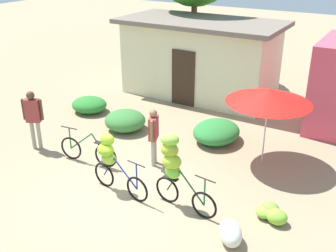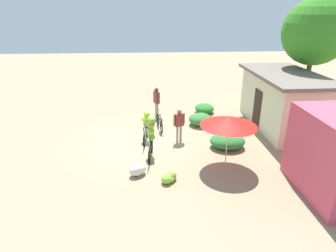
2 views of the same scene
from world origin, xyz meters
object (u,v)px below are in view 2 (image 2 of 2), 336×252
at_px(building_low, 282,100).
at_px(banana_pile_on_ground, 169,177).
at_px(market_umbrella, 229,122).
at_px(bicycle_leftmost, 160,122).
at_px(bicycle_near_pile, 146,124).
at_px(bicycle_center_loaded, 151,133).
at_px(person_vendor, 157,99).
at_px(person_bystander, 179,122).
at_px(produce_sack, 138,170).
at_px(tree_behind_building, 316,32).

xyz_separation_m(building_low, banana_pile_on_ground, (4.85, -6.24, -1.30)).
bearing_deg(market_umbrella, building_low, 134.66).
xyz_separation_m(bicycle_leftmost, bicycle_near_pile, (1.34, -0.70, 0.47)).
bearing_deg(bicycle_leftmost, banana_pile_on_ground, 1.30).
bearing_deg(bicycle_center_loaded, market_umbrella, 70.23).
xyz_separation_m(market_umbrella, person_vendor, (-5.78, -2.54, -0.81)).
distance_m(banana_pile_on_ground, person_vendor, 6.84).
relative_size(building_low, person_vendor, 3.47).
bearing_deg(market_umbrella, bicycle_near_pile, -129.65).
height_order(banana_pile_on_ground, person_vendor, person_vendor).
bearing_deg(person_bystander, person_vendor, -164.57).
bearing_deg(banana_pile_on_ground, bicycle_near_pile, -167.29).
height_order(banana_pile_on_ground, produce_sack, produce_sack).
relative_size(bicycle_near_pile, banana_pile_on_ground, 2.18).
distance_m(bicycle_leftmost, person_bystander, 1.85).
bearing_deg(person_vendor, produce_sack, -8.49).
bearing_deg(person_vendor, person_bystander, 15.43).
bearing_deg(tree_behind_building, person_bystander, -70.17).
relative_size(building_low, bicycle_leftmost, 3.44).
bearing_deg(banana_pile_on_ground, building_low, 127.85).
height_order(banana_pile_on_ground, person_bystander, person_bystander).
bearing_deg(banana_pile_on_ground, person_bystander, 168.01).
xyz_separation_m(bicycle_leftmost, banana_pile_on_ground, (4.95, 0.11, -0.21)).
relative_size(building_low, banana_pile_on_ground, 7.81).
height_order(bicycle_near_pile, produce_sack, bicycle_near_pile).
relative_size(tree_behind_building, produce_sack, 9.18).
bearing_deg(bicycle_near_pile, produce_sack, -5.95).
relative_size(bicycle_leftmost, bicycle_near_pile, 1.04).
height_order(building_low, market_umbrella, building_low).
height_order(bicycle_near_pile, bicycle_center_loaded, bicycle_center_loaded).
distance_m(market_umbrella, person_vendor, 6.36).
distance_m(bicycle_center_loaded, person_vendor, 4.74).
bearing_deg(bicycle_center_loaded, tree_behind_building, 114.85).
bearing_deg(bicycle_near_pile, market_umbrella, 50.35).
distance_m(tree_behind_building, produce_sack, 11.65).
distance_m(building_low, person_vendor, 6.73).
xyz_separation_m(building_low, tree_behind_building, (-1.21, 1.82, 3.26)).
xyz_separation_m(produce_sack, person_vendor, (-6.30, 0.94, 0.84)).
relative_size(market_umbrella, banana_pile_on_ground, 2.86).
height_order(produce_sack, person_vendor, person_vendor).
distance_m(market_umbrella, bicycle_leftmost, 4.89).
bearing_deg(market_umbrella, bicycle_leftmost, -148.22).
bearing_deg(person_vendor, bicycle_center_loaded, -4.86).
relative_size(banana_pile_on_ground, person_vendor, 0.44).
bearing_deg(bicycle_leftmost, produce_sack, -12.93).
distance_m(bicycle_near_pile, person_bystander, 1.56).
bearing_deg(market_umbrella, produce_sack, -81.55).
distance_m(bicycle_center_loaded, person_bystander, 1.91).
height_order(market_umbrella, banana_pile_on_ground, market_umbrella).
xyz_separation_m(bicycle_near_pile, banana_pile_on_ground, (3.61, 0.81, -0.68)).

